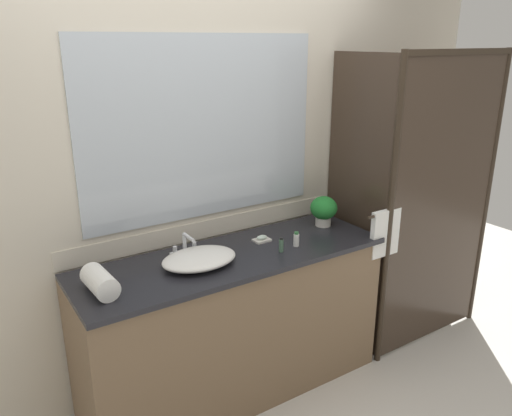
# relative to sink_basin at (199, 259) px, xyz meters

# --- Properties ---
(ground_plane) EXTENTS (8.00, 8.00, 0.00)m
(ground_plane) POSITION_rel_sink_basin_xyz_m (0.22, 0.01, -0.94)
(ground_plane) COLOR silver
(wall_back_with_mirror) EXTENTS (4.40, 0.06, 2.60)m
(wall_back_with_mirror) POSITION_rel_sink_basin_xyz_m (0.22, 0.36, 0.37)
(wall_back_with_mirror) COLOR beige
(wall_back_with_mirror) RESTS_ON ground_plane
(vanity_cabinet) EXTENTS (1.80, 0.58, 0.90)m
(vanity_cabinet) POSITION_rel_sink_basin_xyz_m (0.22, 0.02, -0.49)
(vanity_cabinet) COLOR brown
(vanity_cabinet) RESTS_ON ground_plane
(shower_enclosure) EXTENTS (1.20, 0.59, 2.00)m
(shower_enclosure) POSITION_rel_sink_basin_xyz_m (1.50, -0.17, 0.09)
(shower_enclosure) COLOR #2D2319
(shower_enclosure) RESTS_ON ground_plane
(sink_basin) EXTENTS (0.41, 0.30, 0.07)m
(sink_basin) POSITION_rel_sink_basin_xyz_m (0.00, 0.00, 0.00)
(sink_basin) COLOR white
(sink_basin) RESTS_ON vanity_cabinet
(faucet) EXTENTS (0.17, 0.14, 0.13)m
(faucet) POSITION_rel_sink_basin_xyz_m (0.00, 0.17, 0.01)
(faucet) COLOR silver
(faucet) RESTS_ON vanity_cabinet
(potted_plant) EXTENTS (0.17, 0.17, 0.20)m
(potted_plant) POSITION_rel_sink_basin_xyz_m (0.95, 0.10, 0.07)
(potted_plant) COLOR beige
(potted_plant) RESTS_ON vanity_cabinet
(soap_dish) EXTENTS (0.10, 0.07, 0.04)m
(soap_dish) POSITION_rel_sink_basin_xyz_m (0.47, 0.10, -0.02)
(soap_dish) COLOR silver
(soap_dish) RESTS_ON vanity_cabinet
(amenity_bottle_shampoo) EXTENTS (0.03, 0.03, 0.09)m
(amenity_bottle_shampoo) POSITION_rel_sink_basin_xyz_m (0.47, -0.10, 0.00)
(amenity_bottle_shampoo) COLOR #4C7056
(amenity_bottle_shampoo) RESTS_ON vanity_cabinet
(amenity_bottle_body_wash) EXTENTS (0.03, 0.03, 0.09)m
(amenity_bottle_body_wash) POSITION_rel_sink_basin_xyz_m (0.59, -0.08, 0.01)
(amenity_bottle_body_wash) COLOR white
(amenity_bottle_body_wash) RESTS_ON vanity_cabinet
(rolled_towel_near_edge) EXTENTS (0.13, 0.24, 0.12)m
(rolled_towel_near_edge) POSITION_rel_sink_basin_xyz_m (-0.54, -0.03, 0.02)
(rolled_towel_near_edge) COLOR white
(rolled_towel_near_edge) RESTS_ON vanity_cabinet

